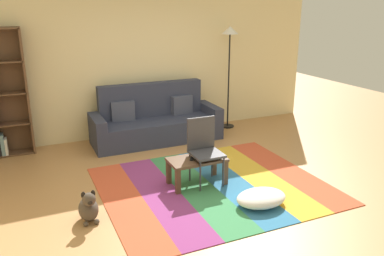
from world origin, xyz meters
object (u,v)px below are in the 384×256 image
Objects in this scene: couch at (155,122)px; standing_lamp at (230,44)px; tv_remote at (192,158)px; pouf at (261,198)px; folding_chair at (204,145)px; coffee_table at (197,163)px; dog at (89,208)px.

standing_lamp reaches higher than couch.
pouf is at bearing -26.95° from tv_remote.
coffee_table is at bearing -134.65° from folding_chair.
coffee_table is 1.55m from dog.
folding_chair is (0.18, 0.03, 0.15)m from tv_remote.
couch is 2.83m from dog.
dog is at bearing 165.86° from pouf.
coffee_table is at bearing 13.36° from dog.
dog reaches higher than coffee_table.
tv_remote is at bearing -143.50° from folding_chair.
tv_remote is (-0.16, -1.96, 0.05)m from couch.
coffee_table is 3.01m from standing_lamp.
folding_chair is at bearing -126.16° from standing_lamp.
couch is 1.16× the size of standing_lamp.
dog is 0.20× the size of standing_lamp.
dog is at bearing -134.40° from tv_remote.
couch is 5.69× the size of dog.
folding_chair is (-1.54, -2.10, -1.09)m from standing_lamp.
folding_chair is (0.03, -1.94, 0.20)m from couch.
couch is 1.98m from coffee_table.
dog is 0.44× the size of folding_chair.
dog is (-1.59, -2.33, -0.18)m from couch.
pouf is 1.05m from folding_chair.
standing_lamp is 2.17× the size of folding_chair.
pouf is 1.60× the size of dog.
standing_lamp is at bearing 38.34° from dog.
couch reaches higher than coffee_table.
couch is 1.97m from tv_remote.
coffee_table is at bearing 118.68° from pouf.
dog is (-1.50, -0.36, -0.15)m from coffee_table.
standing_lamp is at bearing 81.76° from folding_chair.
dog is at bearing -141.66° from standing_lamp.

